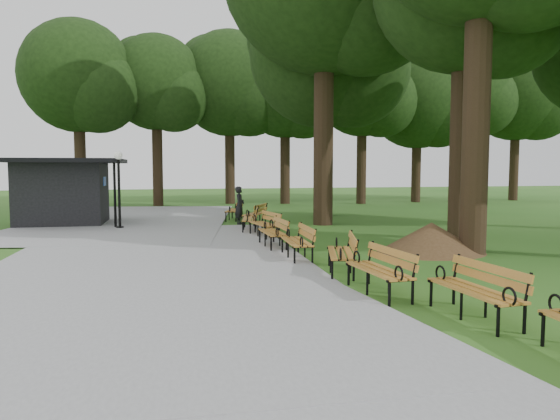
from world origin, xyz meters
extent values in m
plane|color=#295A19|center=(0.00, 0.00, 0.00)|extent=(100.00, 100.00, 0.00)
cube|color=gray|center=(-4.00, 3.00, 0.03)|extent=(12.00, 38.00, 0.06)
imported|color=black|center=(-0.44, 11.50, 0.79)|extent=(0.55, 0.67, 1.57)
cylinder|color=black|center=(-5.18, 10.89, 1.36)|extent=(0.10, 0.10, 2.72)
sphere|color=white|center=(-5.18, 10.89, 2.81)|extent=(0.32, 0.32, 0.32)
cone|color=#47301C|center=(3.61, 3.10, 0.42)|extent=(2.53, 2.53, 0.84)
cylinder|color=black|center=(4.52, 2.56, 4.15)|extent=(0.70, 0.70, 8.30)
cylinder|color=black|center=(5.74, 5.26, 3.74)|extent=(0.60, 0.60, 7.48)
cylinder|color=black|center=(2.88, 10.56, 4.68)|extent=(0.80, 0.80, 9.35)
cylinder|color=black|center=(4.04, 14.27, 3.57)|extent=(0.76, 0.76, 7.13)
sphere|color=black|center=(4.04, 14.27, 7.80)|extent=(7.09, 7.09, 7.09)
camera|label=1|loc=(-3.61, -9.63, 2.31)|focal=33.03mm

